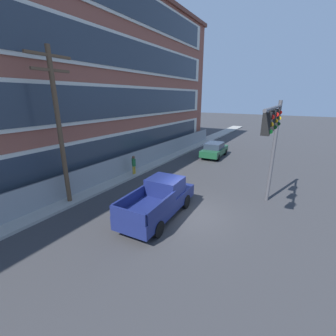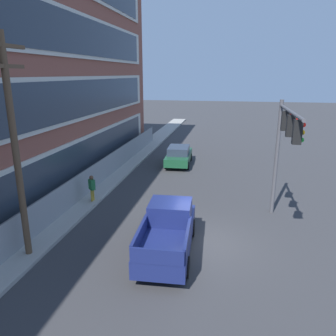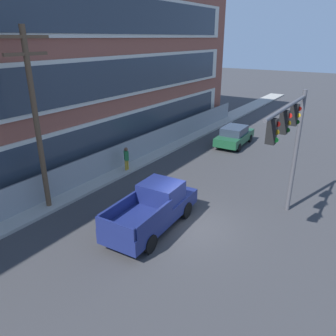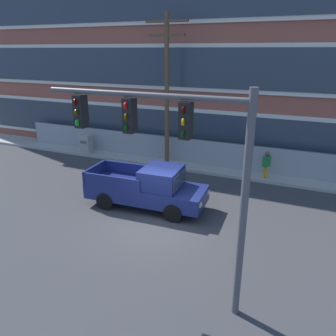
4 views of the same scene
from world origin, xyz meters
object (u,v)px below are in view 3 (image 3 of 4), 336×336
object	(u,v)px
traffic_signal_mast	(290,134)
pedestrian_near_cabinet	(126,158)
pickup_truck_navy	(154,209)
sedan_dark_green	(234,136)
utility_pole_near_corner	(35,116)

from	to	relation	value
traffic_signal_mast	pedestrian_near_cabinet	distance (m)	10.78
traffic_signal_mast	pedestrian_near_cabinet	size ratio (longest dim) A/B	3.59
traffic_signal_mast	pickup_truck_navy	bearing A→B (deg)	124.16
pedestrian_near_cabinet	traffic_signal_mast	bearing A→B (deg)	-96.69
traffic_signal_mast	sedan_dark_green	xyz separation A→B (m)	(10.49, 6.55, -3.64)
pickup_truck_navy	utility_pole_near_corner	size ratio (longest dim) A/B	0.63
traffic_signal_mast	utility_pole_near_corner	size ratio (longest dim) A/B	0.69
pickup_truck_navy	sedan_dark_green	size ratio (longest dim) A/B	1.19
traffic_signal_mast	pickup_truck_navy	xyz separation A→B (m)	(-3.25, 4.79, -3.50)
pickup_truck_navy	pedestrian_near_cabinet	distance (m)	6.96
pedestrian_near_cabinet	sedan_dark_green	bearing A→B (deg)	-21.10
utility_pole_near_corner	pedestrian_near_cabinet	world-z (taller)	utility_pole_near_corner
utility_pole_near_corner	pedestrian_near_cabinet	bearing A→B (deg)	-2.16
sedan_dark_green	utility_pole_near_corner	bearing A→B (deg)	165.98
pickup_truck_navy	sedan_dark_green	world-z (taller)	pickup_truck_navy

